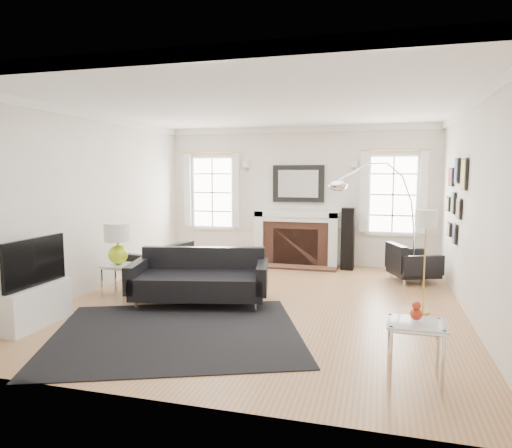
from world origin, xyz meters
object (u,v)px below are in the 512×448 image
(coffee_table, at_px, (218,265))
(gourd_lamp, at_px, (118,241))
(armchair_left, at_px, (163,266))
(sofa, at_px, (200,279))
(arc_floor_lamp, at_px, (378,217))
(fireplace, at_px, (296,239))
(armchair_right, at_px, (410,264))

(coffee_table, distance_m, gourd_lamp, 1.59)
(armchair_left, bearing_deg, gourd_lamp, -117.09)
(coffee_table, bearing_deg, sofa, -88.27)
(arc_floor_lamp, bearing_deg, fireplace, 141.14)
(armchair_left, height_order, armchair_right, armchair_left)
(gourd_lamp, height_order, arc_floor_lamp, arc_floor_lamp)
(gourd_lamp, bearing_deg, arc_floor_lamp, 24.49)
(coffee_table, xyz_separation_m, gourd_lamp, (-1.32, -0.77, 0.45))
(armchair_left, relative_size, gourd_lamp, 1.60)
(fireplace, relative_size, gourd_lamp, 2.70)
(armchair_right, bearing_deg, fireplace, 158.10)
(gourd_lamp, bearing_deg, armchair_left, 62.91)
(armchair_left, distance_m, armchair_right, 4.21)
(fireplace, distance_m, sofa, 3.15)
(coffee_table, bearing_deg, fireplace, 68.40)
(armchair_left, xyz_separation_m, arc_floor_lamp, (3.41, 0.99, 0.81))
(fireplace, height_order, sofa, fireplace)
(fireplace, bearing_deg, sofa, -105.82)
(armchair_right, height_order, arc_floor_lamp, arc_floor_lamp)
(sofa, distance_m, coffee_table, 0.80)
(gourd_lamp, bearing_deg, sofa, -1.22)
(armchair_right, height_order, coffee_table, armchair_right)
(fireplace, relative_size, armchair_right, 1.70)
(coffee_table, bearing_deg, armchair_left, -177.89)
(arc_floor_lamp, bearing_deg, sofa, -144.33)
(fireplace, height_order, gourd_lamp, gourd_lamp)
(fireplace, bearing_deg, gourd_lamp, -126.28)
(fireplace, distance_m, armchair_right, 2.33)
(armchair_left, height_order, gourd_lamp, gourd_lamp)
(armchair_left, bearing_deg, armchair_right, 19.38)
(gourd_lamp, bearing_deg, coffee_table, 30.32)
(armchair_right, relative_size, gourd_lamp, 1.59)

